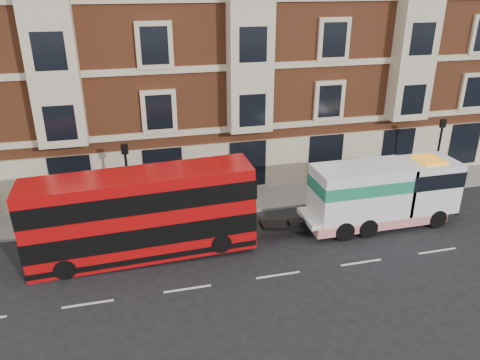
# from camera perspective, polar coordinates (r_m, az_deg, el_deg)

# --- Properties ---
(ground) EXTENTS (120.00, 120.00, 0.00)m
(ground) POSITION_cam_1_polar(r_m,az_deg,el_deg) (20.96, 4.68, -11.48)
(ground) COLOR black
(ground) RESTS_ON ground
(sidewalk) EXTENTS (90.00, 3.00, 0.15)m
(sidewalk) POSITION_cam_1_polar(r_m,az_deg,el_deg) (27.15, -0.39, -2.60)
(sidewalk) COLOR slate
(sidewalk) RESTS_ON ground
(victorian_terrace) EXTENTS (45.00, 12.00, 20.40)m
(victorian_terrace) POSITION_cam_1_polar(r_m,az_deg,el_deg) (31.91, -2.97, 19.91)
(victorian_terrace) COLOR brown
(victorian_terrace) RESTS_ON ground
(lamp_post_west) EXTENTS (0.35, 0.15, 4.35)m
(lamp_post_west) POSITION_cam_1_polar(r_m,az_deg,el_deg) (24.24, -13.53, 0.17)
(lamp_post_west) COLOR black
(lamp_post_west) RESTS_ON sidewalk
(lamp_post_east) EXTENTS (0.35, 0.15, 4.35)m
(lamp_post_east) POSITION_cam_1_polar(r_m,az_deg,el_deg) (30.12, 23.04, 3.49)
(lamp_post_east) COLOR black
(lamp_post_east) RESTS_ON sidewalk
(double_decker_bus) EXTENTS (10.18, 2.34, 4.12)m
(double_decker_bus) POSITION_cam_1_polar(r_m,az_deg,el_deg) (21.63, -11.92, -4.03)
(double_decker_bus) COLOR #B1090B
(double_decker_bus) RESTS_ON ground
(tow_truck) EXTENTS (8.15, 2.41, 3.40)m
(tow_truck) POSITION_cam_1_polar(r_m,az_deg,el_deg) (25.08, 16.74, -1.58)
(tow_truck) COLOR white
(tow_truck) RESTS_ON ground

